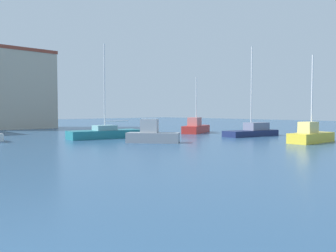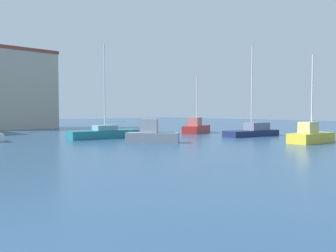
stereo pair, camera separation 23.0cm
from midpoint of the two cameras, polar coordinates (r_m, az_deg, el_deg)
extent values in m
plane|color=#2D5175|center=(28.77, -11.16, -3.01)|extent=(160.00, 160.00, 0.00)
cube|color=#19234C|center=(38.10, 13.99, -1.18)|extent=(6.96, 3.01, 0.64)
cube|color=slate|center=(38.69, 14.85, -0.05)|extent=(2.80, 1.89, 0.83)
cylinder|color=silver|center=(38.10, 14.07, 6.15)|extent=(0.12, 0.12, 9.10)
cube|color=#1E707A|center=(34.87, -10.36, -1.35)|extent=(7.59, 3.60, 0.81)
cube|color=#6B9CA2|center=(34.82, -10.41, -0.28)|extent=(2.31, 2.08, 0.50)
cylinder|color=silver|center=(34.87, -10.42, 6.44)|extent=(0.12, 0.12, 8.67)
cylinder|color=silver|center=(35.32, -8.41, 0.83)|extent=(2.53, 0.50, 0.08)
cube|color=gold|center=(32.12, 23.13, -1.82)|extent=(5.17, 1.99, 0.85)
cube|color=#DFCD77|center=(31.57, 22.70, -0.23)|extent=(1.65, 1.16, 0.97)
cylinder|color=silver|center=(32.06, 23.25, 4.97)|extent=(0.12, 0.12, 6.75)
cube|color=gray|center=(29.56, -2.36, -1.96)|extent=(4.08, 4.47, 0.87)
cube|color=#ADB0B5|center=(29.56, -2.98, 0.05)|extent=(1.71, 1.77, 1.20)
cube|color=#B22823|center=(42.68, 4.99, -0.53)|extent=(5.94, 4.09, 0.91)
cube|color=#C4716E|center=(42.00, 4.71, 0.74)|extent=(2.26, 1.94, 1.03)
cylinder|color=silver|center=(42.63, 5.01, 4.18)|extent=(0.12, 0.12, 6.10)
cube|color=#B2A893|center=(57.15, -24.19, 5.42)|extent=(11.37, 5.65, 11.63)
cube|color=brown|center=(57.79, -24.30, 11.44)|extent=(11.60, 5.76, 0.50)
camera|label=1|loc=(0.11, -89.80, 0.01)|focal=36.27mm
camera|label=2|loc=(0.11, 90.20, -0.01)|focal=36.27mm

